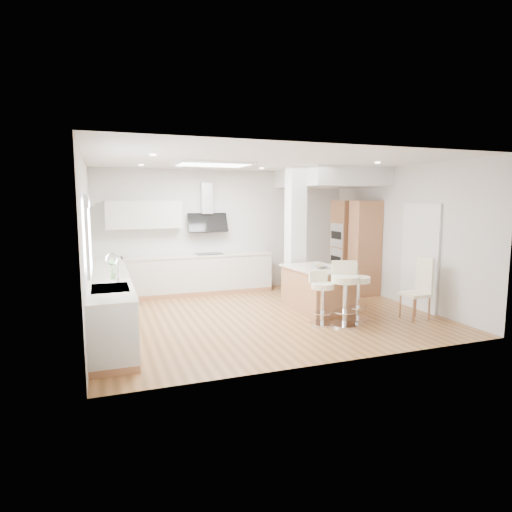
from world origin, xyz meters
name	(u,v)px	position (x,y,z in m)	size (l,w,h in m)	color
ground	(265,315)	(0.00, 0.00, 0.00)	(6.00, 6.00, 0.00)	#A06B3B
ceiling	(265,315)	(0.00, 0.00, 0.00)	(6.00, 5.00, 0.02)	silver
wall_back	(227,230)	(0.00, 2.50, 1.40)	(6.00, 0.04, 2.80)	beige
wall_left	(87,246)	(-3.00, 0.00, 1.40)	(0.04, 5.00, 2.80)	beige
wall_right	(401,235)	(3.00, 0.00, 1.40)	(0.04, 5.00, 2.80)	beige
skylight	(213,164)	(-0.79, 0.60, 2.77)	(4.10, 2.10, 0.06)	white
window_left	(88,231)	(-2.96, -0.90, 1.69)	(0.06, 1.28, 1.07)	white
doorway_right	(420,258)	(2.97, -0.60, 1.00)	(0.05, 1.00, 2.10)	#4F453E
counter_left	(110,299)	(-2.70, 0.23, 0.46)	(0.63, 4.50, 1.35)	#AE744A
counter_back	(191,264)	(-0.91, 2.22, 0.70)	(3.62, 0.63, 2.50)	#AE744A
pillar	(295,234)	(1.05, 0.95, 1.40)	(0.35, 0.35, 2.80)	white
soffit	(330,178)	(2.10, 1.40, 2.60)	(1.78, 2.20, 0.40)	silver
oven_column	(354,247)	(2.68, 1.23, 1.05)	(0.63, 1.21, 2.10)	#AE744A
peninsula	(317,289)	(1.06, -0.03, 0.42)	(1.02, 1.45, 0.91)	#AE744A
bar_stool_a	(322,295)	(0.70, -0.88, 0.51)	(0.43, 0.43, 0.91)	silver
bar_stool_b	(345,290)	(1.03, -1.07, 0.61)	(0.64, 0.64, 1.09)	silver
bar_stool_c	(357,289)	(1.44, -0.81, 0.55)	(0.58, 0.58, 0.98)	silver
dining_chair	(420,286)	(2.52, -1.16, 0.59)	(0.43, 0.43, 1.10)	#F3EDC5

